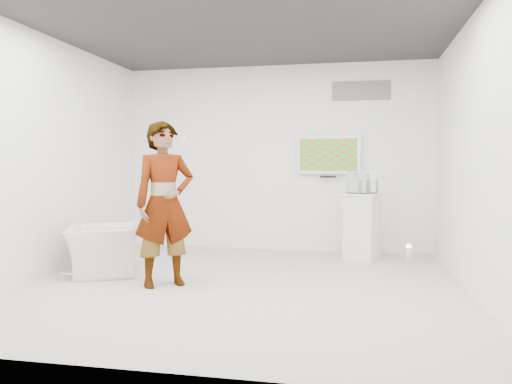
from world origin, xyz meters
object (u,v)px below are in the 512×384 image
at_px(person, 165,204).
at_px(armchair, 102,250).
at_px(pedestal, 362,227).
at_px(tv, 328,155).
at_px(floor_uplight, 409,255).

height_order(person, armchair, person).
height_order(armchair, pedestal, pedestal).
bearing_deg(tv, pedestal, -49.88).
bearing_deg(armchair, pedestal, -88.84).
distance_m(tv, person, 3.21).
relative_size(person, armchair, 2.01).
xyz_separation_m(armchair, floor_uplight, (3.89, 1.35, -0.17)).
distance_m(person, pedestal, 3.05).
xyz_separation_m(tv, floor_uplight, (1.16, -0.86, -1.41)).
distance_m(tv, pedestal, 1.34).
relative_size(tv, floor_uplight, 3.65).
bearing_deg(pedestal, armchair, -153.92).
xyz_separation_m(tv, pedestal, (0.53, -0.62, -1.06)).
distance_m(pedestal, floor_uplight, 0.77).
distance_m(person, armchair, 1.29).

